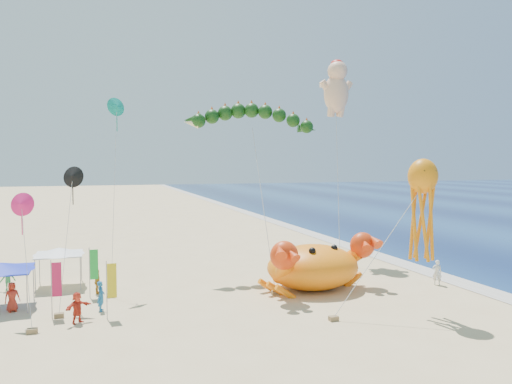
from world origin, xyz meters
TOP-DOWN VIEW (x-y plane):
  - ground at (0.00, 0.00)m, footprint 320.00×320.00m
  - foam_strip at (12.00, 0.00)m, footprint 320.00×320.00m
  - crab_inflatable at (1.29, -0.40)m, footprint 8.53×6.71m
  - dragon_kite at (-1.14, 6.01)m, footprint 10.06×8.98m
  - cherub_kite at (7.97, 9.51)m, footprint 3.09×5.38m
  - octopus_kite at (4.75, -7.19)m, footprint 6.34×1.53m
  - canopy_blue at (-17.97, 1.40)m, footprint 3.81×3.81m
  - canopy_white at (-15.00, 5.78)m, footprint 3.34×3.34m
  - feather_flags at (-14.87, 0.35)m, footprint 8.78×6.06m
  - beachgoers at (-11.37, 0.63)m, footprint 29.24×9.83m
  - small_kites at (-13.71, 1.47)m, footprint 6.76×9.39m

SIDE VIEW (x-z plane):
  - ground at x=0.00m, z-range 0.00..0.00m
  - foam_strip at x=12.00m, z-range 0.01..0.01m
  - beachgoers at x=-11.37m, z-range -0.04..1.71m
  - crab_inflatable at x=1.29m, z-range -0.22..3.52m
  - feather_flags at x=-14.87m, z-range 0.41..3.61m
  - canopy_white at x=-15.00m, z-range 1.09..3.79m
  - canopy_blue at x=-17.97m, z-range 1.09..3.80m
  - octopus_kite at x=4.75m, z-range 1.97..10.73m
  - small_kites at x=-13.71m, z-range 1.36..14.39m
  - dragon_kite at x=-1.14m, z-range 5.28..18.07m
  - cherub_kite at x=7.97m, z-range 6.42..24.00m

